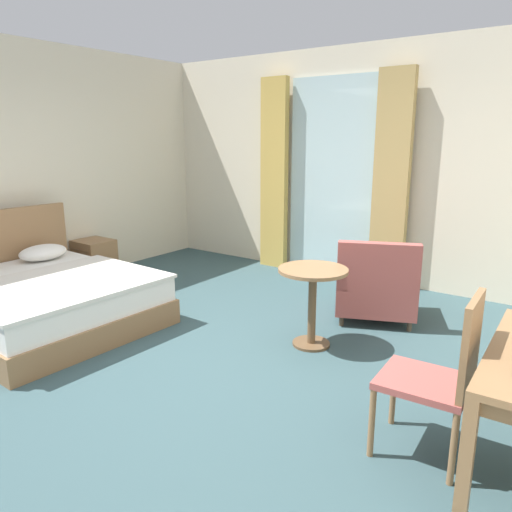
{
  "coord_description": "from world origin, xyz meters",
  "views": [
    {
      "loc": [
        2.62,
        -2.77,
        1.78
      ],
      "look_at": [
        0.43,
        0.27,
        0.86
      ],
      "focal_mm": 34.1,
      "sensor_mm": 36.0,
      "label": 1
    }
  ],
  "objects_px": {
    "bed": "(41,297)",
    "round_cafe_table": "(313,290)",
    "desk_chair": "(442,371)",
    "nightstand": "(95,259)",
    "armchair_by_window": "(376,288)"
  },
  "relations": [
    {
      "from": "armchair_by_window",
      "to": "round_cafe_table",
      "type": "bearing_deg",
      "value": -102.61
    },
    {
      "from": "bed",
      "to": "desk_chair",
      "type": "bearing_deg",
      "value": 2.53
    },
    {
      "from": "bed",
      "to": "round_cafe_table",
      "type": "xyz_separation_m",
      "value": [
        2.38,
        1.09,
        0.24
      ]
    },
    {
      "from": "armchair_by_window",
      "to": "nightstand",
      "type": "bearing_deg",
      "value": -168.23
    },
    {
      "from": "bed",
      "to": "nightstand",
      "type": "bearing_deg",
      "value": 125.25
    },
    {
      "from": "desk_chair",
      "to": "bed",
      "type": "bearing_deg",
      "value": -177.47
    },
    {
      "from": "bed",
      "to": "round_cafe_table",
      "type": "bearing_deg",
      "value": 24.64
    },
    {
      "from": "desk_chair",
      "to": "round_cafe_table",
      "type": "bearing_deg",
      "value": 145.09
    },
    {
      "from": "nightstand",
      "to": "round_cafe_table",
      "type": "bearing_deg",
      "value": -3.31
    },
    {
      "from": "desk_chair",
      "to": "armchair_by_window",
      "type": "bearing_deg",
      "value": 121.35
    },
    {
      "from": "bed",
      "to": "nightstand",
      "type": "distance_m",
      "value": 1.57
    },
    {
      "from": "bed",
      "to": "nightstand",
      "type": "height_order",
      "value": "bed"
    },
    {
      "from": "round_cafe_table",
      "to": "bed",
      "type": "bearing_deg",
      "value": -155.36
    },
    {
      "from": "bed",
      "to": "desk_chair",
      "type": "relative_size",
      "value": 2.1
    },
    {
      "from": "bed",
      "to": "nightstand",
      "type": "relative_size",
      "value": 4.12
    }
  ]
}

